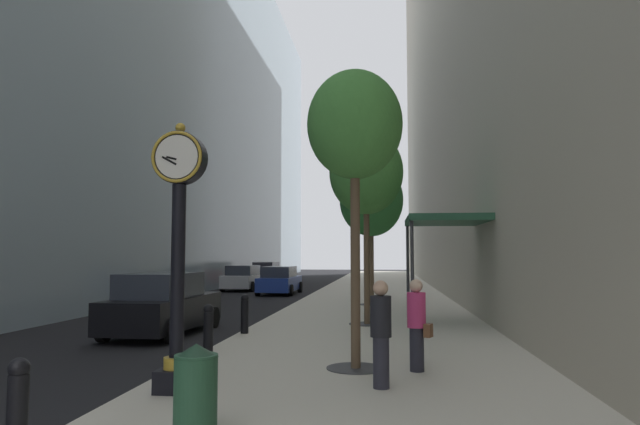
# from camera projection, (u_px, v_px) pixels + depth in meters

# --- Properties ---
(ground_plane) EXTENTS (110.00, 110.00, 0.00)m
(ground_plane) POSITION_uv_depth(u_px,v_px,m) (311.00, 297.00, 30.60)
(ground_plane) COLOR black
(ground_plane) RESTS_ON ground
(sidewalk_right) EXTENTS (7.08, 80.00, 0.14)m
(sidewalk_right) POSITION_uv_depth(u_px,v_px,m) (378.00, 292.00, 33.18)
(sidewalk_right) COLOR beige
(sidewalk_right) RESTS_ON ground
(building_block_left) EXTENTS (9.00, 80.00, 28.06)m
(building_block_left) POSITION_uv_depth(u_px,v_px,m) (138.00, 68.00, 35.89)
(building_block_left) COLOR #93A8B7
(building_block_left) RESTS_ON ground
(street_clock) EXTENTS (0.84, 0.55, 4.22)m
(street_clock) POSITION_uv_depth(u_px,v_px,m) (178.00, 242.00, 8.96)
(street_clock) COLOR black
(street_clock) RESTS_ON sidewalk_right
(bollard_nearest) EXTENTS (0.22, 0.22, 1.05)m
(bollard_nearest) POSITION_uv_depth(u_px,v_px,m) (17.00, 407.00, 5.86)
(bollard_nearest) COLOR black
(bollard_nearest) RESTS_ON sidewalk_right
(bollard_third) EXTENTS (0.22, 0.22, 1.05)m
(bollard_third) POSITION_uv_depth(u_px,v_px,m) (208.00, 328.00, 12.20)
(bollard_third) COLOR black
(bollard_third) RESTS_ON sidewalk_right
(bollard_fourth) EXTENTS (0.22, 0.22, 1.05)m
(bollard_fourth) POSITION_uv_depth(u_px,v_px,m) (245.00, 313.00, 15.38)
(bollard_fourth) COLOR black
(bollard_fourth) RESTS_ON sidewalk_right
(street_tree_near) EXTENTS (1.83, 1.83, 5.66)m
(street_tree_near) POSITION_uv_depth(u_px,v_px,m) (355.00, 128.00, 10.92)
(street_tree_near) COLOR #333335
(street_tree_near) RESTS_ON sidewalk_right
(street_tree_mid_near) EXTENTS (2.29, 2.29, 5.99)m
(street_tree_mid_near) POSITION_uv_depth(u_px,v_px,m) (366.00, 173.00, 17.66)
(street_tree_mid_near) COLOR #333335
(street_tree_mid_near) RESTS_ON sidewalk_right
(street_tree_mid_far) EXTENTS (2.72, 2.72, 6.02)m
(street_tree_mid_far) POSITION_uv_depth(u_px,v_px,m) (371.00, 200.00, 24.39)
(street_tree_mid_far) COLOR #333335
(street_tree_mid_far) RESTS_ON sidewalk_right
(trash_bin) EXTENTS (0.53, 0.53, 1.05)m
(trash_bin) POSITION_uv_depth(u_px,v_px,m) (196.00, 387.00, 6.80)
(trash_bin) COLOR #234C33
(trash_bin) RESTS_ON sidewalk_right
(pedestrian_walking) EXTENTS (0.52, 0.44, 1.67)m
(pedestrian_walking) POSITION_uv_depth(u_px,v_px,m) (417.00, 323.00, 10.39)
(pedestrian_walking) COLOR #23232D
(pedestrian_walking) RESTS_ON sidewalk_right
(pedestrian_by_clock) EXTENTS (0.44, 0.44, 1.70)m
(pedestrian_by_clock) POSITION_uv_depth(u_px,v_px,m) (381.00, 331.00, 9.10)
(pedestrian_by_clock) COLOR #23232D
(pedestrian_by_clock) RESTS_ON sidewalk_right
(storefront_awning) EXTENTS (2.40, 3.60, 3.30)m
(storefront_awning) POSITION_uv_depth(u_px,v_px,m) (444.00, 222.00, 17.95)
(storefront_awning) COLOR #235138
(storefront_awning) RESTS_ON sidewalk_right
(car_blue_near) EXTENTS (2.09, 4.61, 1.58)m
(car_blue_near) POSITION_uv_depth(u_px,v_px,m) (280.00, 281.00, 32.47)
(car_blue_near) COLOR navy
(car_blue_near) RESTS_ON ground
(car_silver_mid) EXTENTS (2.10, 4.73, 1.57)m
(car_silver_mid) POSITION_uv_depth(u_px,v_px,m) (244.00, 278.00, 35.97)
(car_silver_mid) COLOR #B7BABF
(car_silver_mid) RESTS_ON ground
(car_red_far) EXTENTS (2.06, 4.53, 1.69)m
(car_red_far) POSITION_uv_depth(u_px,v_px,m) (267.00, 273.00, 43.44)
(car_red_far) COLOR #AD191E
(car_red_far) RESTS_ON ground
(car_black_trailing) EXTENTS (2.20, 4.70, 1.74)m
(car_black_trailing) POSITION_uv_depth(u_px,v_px,m) (163.00, 305.00, 16.10)
(car_black_trailing) COLOR black
(car_black_trailing) RESTS_ON ground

